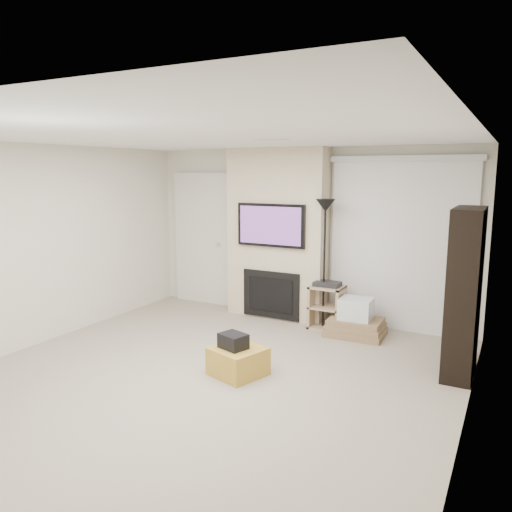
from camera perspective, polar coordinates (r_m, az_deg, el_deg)
The scene contains 15 objects.
floor at distance 5.39m, azimuth -6.15°, elevation -14.09°, with size 5.00×5.50×0.00m, color #A29682.
ceiling at distance 4.95m, azimuth -6.69°, elevation 13.46°, with size 5.00×5.50×0.00m, color white.
wall_back at distance 7.43m, azimuth 5.59°, elevation 2.55°, with size 5.00×2.50×0.00m, color silver.
wall_left at distance 6.74m, azimuth -24.29°, elevation 0.99°, with size 5.50×2.50×0.00m, color silver.
wall_right at distance 4.19m, azimuth 23.27°, elevation -3.81°, with size 5.50×2.50×0.00m, color silver.
hvac_vent at distance 5.44m, azimuth 1.81°, elevation 13.14°, with size 0.35×0.18×0.01m, color silver.
ottoman at distance 5.48m, azimuth -2.06°, elevation -11.93°, with size 0.50×0.50×0.30m, color gold.
black_bag at distance 5.40m, azimuth -2.61°, elevation -9.68°, with size 0.28×0.22×0.16m, color black.
fireplace_wall at distance 7.38m, azimuth 2.45°, elevation 2.43°, with size 1.50×0.47×2.50m.
entry_door at distance 8.27m, azimuth -6.15°, elevation 1.90°, with size 1.02×0.11×2.14m.
vertical_blinds at distance 6.97m, azimuth 16.15°, elevation 1.93°, with size 1.98×0.10×2.37m.
floor_lamp at distance 6.82m, azimuth 7.89°, elevation 3.26°, with size 0.27×0.27×1.80m.
av_stand at distance 7.03m, azimuth 8.10°, elevation -5.43°, with size 0.45×0.38×0.66m.
box_stack at distance 6.82m, azimuth 11.32°, elevation -7.34°, with size 0.77×0.59×0.51m.
bookshelf at distance 5.72m, azimuth 22.69°, elevation -3.89°, with size 0.30×0.80×1.80m.
Camera 1 is at (2.78, -4.08, 2.17)m, focal length 35.00 mm.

